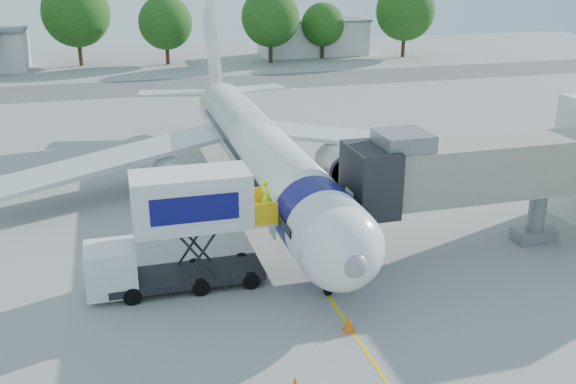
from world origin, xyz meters
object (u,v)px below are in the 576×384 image
object	(u,v)px
ground_tug	(434,372)
aircraft	(258,149)
catering_hiloader	(178,232)
jet_bridge	(466,172)

from	to	relation	value
ground_tug	aircraft	bearing A→B (deg)	109.95
catering_hiloader	ground_tug	xyz separation A→B (m)	(7.71, -9.83, -2.08)
jet_bridge	ground_tug	distance (m)	12.37
jet_bridge	ground_tug	world-z (taller)	jet_bridge
jet_bridge	catering_hiloader	xyz separation A→B (m)	(-14.26, -0.00, -1.58)
aircraft	ground_tug	xyz separation A→B (m)	(1.44, -20.95, -2.26)
jet_bridge	ground_tug	size ratio (longest dim) A/B	3.86
aircraft	jet_bridge	world-z (taller)	aircraft
catering_hiloader	ground_tug	size ratio (longest dim) A/B	2.37
jet_bridge	ground_tug	xyz separation A→B (m)	(-6.55, -9.83, -3.66)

